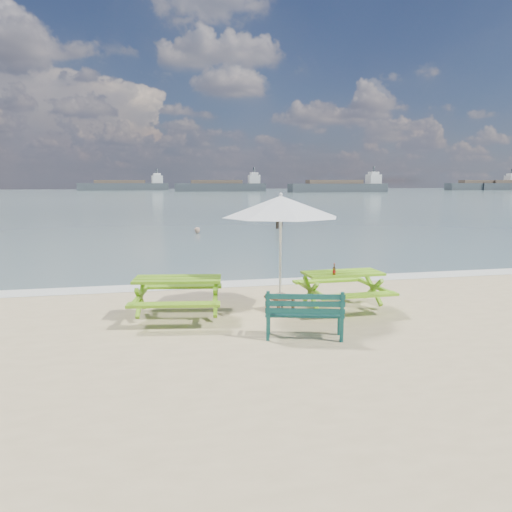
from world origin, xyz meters
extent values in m
plane|color=slate|center=(0.00, 85.00, 0.00)|extent=(300.00, 300.00, 0.00)
cube|color=silver|center=(0.00, 4.60, 0.01)|extent=(22.00, 0.90, 0.01)
cube|color=#669E18|center=(-2.43, 1.50, 0.81)|extent=(1.86, 1.10, 0.05)
cube|color=#669E18|center=(-2.30, 2.31, 0.48)|extent=(1.78, 0.59, 0.05)
cube|color=#669E18|center=(-2.57, 0.69, 0.48)|extent=(1.78, 0.59, 0.05)
cube|color=#669E18|center=(-2.43, 1.50, 0.37)|extent=(1.78, 1.24, 0.74)
cube|color=#76B91C|center=(1.15, 1.51, 0.79)|extent=(1.72, 0.84, 0.05)
cube|color=#76B91C|center=(1.13, 2.30, 0.47)|extent=(1.71, 0.35, 0.05)
cube|color=#76B91C|center=(1.17, 0.71, 0.47)|extent=(1.71, 0.35, 0.05)
cube|color=#76B91C|center=(1.15, 1.51, 0.36)|extent=(1.62, 1.00, 0.72)
cube|color=#104440|center=(-0.31, -0.30, 0.44)|extent=(1.45, 0.78, 0.04)
cube|color=#104440|center=(-0.37, -0.51, 0.67)|extent=(1.34, 0.42, 0.36)
cube|color=#104440|center=(-0.31, -0.30, 0.22)|extent=(1.37, 0.81, 0.44)
cube|color=brown|center=(-0.24, 1.60, 0.30)|extent=(0.66, 0.66, 0.05)
cube|color=brown|center=(-0.24, 1.60, 0.14)|extent=(0.58, 0.58, 0.28)
cylinder|color=silver|center=(-0.24, 1.60, 1.20)|extent=(0.05, 0.05, 2.41)
cone|color=silver|center=(-0.24, 1.60, 2.25)|extent=(3.30, 3.30, 0.45)
cylinder|color=#8E4A14|center=(0.84, 1.23, 0.89)|extent=(0.06, 0.06, 0.15)
cylinder|color=#8E4A14|center=(0.84, 1.23, 1.02)|extent=(0.03, 0.03, 0.07)
cylinder|color=#B11714|center=(0.84, 1.23, 0.89)|extent=(0.06, 0.06, 0.06)
imported|color=tan|center=(-0.39, 18.05, -0.52)|extent=(0.73, 0.61, 1.71)
cylinder|color=black|center=(4.53, 19.75, 0.45)|extent=(0.18, 0.18, 1.30)
cylinder|color=black|center=(4.93, 20.35, 0.35)|extent=(0.16, 0.16, 1.10)
cube|color=#3A4145|center=(96.15, 123.53, 1.00)|extent=(24.29, 4.18, 2.20)
cube|color=silver|center=(105.37, 123.60, 3.20)|extent=(2.93, 3.02, 2.20)
cube|color=#3A4145|center=(43.12, 106.96, 1.00)|extent=(24.94, 5.06, 2.20)
cube|color=silver|center=(52.54, 107.36, 3.20)|extent=(3.10, 3.13, 2.20)
cube|color=#3A4145|center=(16.41, 122.83, 1.00)|extent=(23.94, 5.20, 2.20)
cube|color=silver|center=(25.44, 122.37, 3.20)|extent=(3.00, 3.14, 2.20)
cube|color=#3A4145|center=(-9.05, 142.06, 1.00)|extent=(25.71, 6.36, 2.20)
cube|color=silver|center=(0.58, 142.96, 3.20)|extent=(3.32, 3.27, 2.20)
camera|label=1|loc=(-3.03, -8.56, 2.79)|focal=35.00mm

